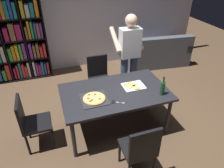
{
  "coord_description": "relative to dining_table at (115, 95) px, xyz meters",
  "views": [
    {
      "loc": [
        -0.92,
        -2.6,
        2.64
      ],
      "look_at": [
        0.0,
        0.15,
        0.8
      ],
      "focal_mm": 33.28,
      "sensor_mm": 36.0,
      "label": 1
    }
  ],
  "objects": [
    {
      "name": "couch",
      "position": [
        1.89,
        1.99,
        -0.38
      ],
      "size": [
        1.78,
        1.02,
        0.85
      ],
      "color": "#4C515B",
      "rests_on": "ground_plane"
    },
    {
      "name": "dining_table",
      "position": [
        0.0,
        0.0,
        0.0
      ],
      "size": [
        1.72,
        1.03,
        0.75
      ],
      "color": "#232328",
      "rests_on": "ground_plane"
    },
    {
      "name": "wine_bottle",
      "position": [
        0.67,
        -0.31,
        0.19
      ],
      "size": [
        0.07,
        0.07,
        0.32
      ],
      "color": "#194723",
      "rests_on": "dining_table"
    },
    {
      "name": "pizza_slices_on_towel",
      "position": [
        0.33,
        0.05,
        0.08
      ],
      "size": [
        0.36,
        0.28,
        0.03
      ],
      "color": "white",
      "rests_on": "dining_table"
    },
    {
      "name": "kitchen_scissors",
      "position": [
        -0.09,
        -0.28,
        0.07
      ],
      "size": [
        0.19,
        0.14,
        0.01
      ],
      "color": "silver",
      "rests_on": "dining_table"
    },
    {
      "name": "chair_near_camera",
      "position": [
        -0.0,
        -1.0,
        -0.17
      ],
      "size": [
        0.42,
        0.42,
        0.9
      ],
      "color": "black",
      "rests_on": "ground_plane"
    },
    {
      "name": "chair_left_end",
      "position": [
        -1.34,
        0.0,
        -0.17
      ],
      "size": [
        0.42,
        0.42,
        0.9
      ],
      "color": "black",
      "rests_on": "ground_plane"
    },
    {
      "name": "back_wall",
      "position": [
        0.0,
        2.6,
        0.72
      ],
      "size": [
        6.4,
        0.1,
        2.8
      ],
      "primitive_type": "cube",
      "color": "#BCB7C6",
      "rests_on": "ground_plane"
    },
    {
      "name": "chair_far_side",
      "position": [
        0.0,
        1.0,
        -0.17
      ],
      "size": [
        0.42,
        0.42,
        0.9
      ],
      "color": "black",
      "rests_on": "ground_plane"
    },
    {
      "name": "pepperoni_pizza_on_tray",
      "position": [
        -0.37,
        -0.11,
        0.08
      ],
      "size": [
        0.4,
        0.4,
        0.04
      ],
      "color": "#2D2D33",
      "rests_on": "dining_table"
    },
    {
      "name": "person_serving_pizza",
      "position": [
        0.56,
        0.78,
        0.32
      ],
      "size": [
        0.55,
        0.54,
        1.75
      ],
      "color": "#38476B",
      "rests_on": "ground_plane"
    },
    {
      "name": "ground_plane",
      "position": [
        0.0,
        0.0,
        -0.68
      ],
      "size": [
        12.0,
        12.0,
        0.0
      ],
      "primitive_type": "plane",
      "color": "brown"
    },
    {
      "name": "bookshelf",
      "position": [
        -1.57,
        2.37,
        0.24
      ],
      "size": [
        1.4,
        0.35,
        1.95
      ],
      "color": "black",
      "rests_on": "ground_plane"
    }
  ]
}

